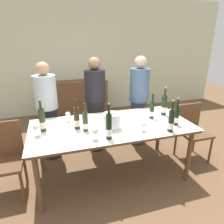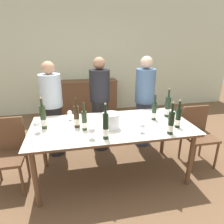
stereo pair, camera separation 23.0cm
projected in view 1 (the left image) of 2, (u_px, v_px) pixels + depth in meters
ground_plane at (112, 174)px, 2.88m from camera, size 12.00×12.00×0.00m
back_wall at (78, 57)px, 4.97m from camera, size 8.00×0.10×2.80m
sideboard_cabinet at (77, 98)px, 5.01m from camera, size 1.51×0.46×0.86m
dining_table at (112, 129)px, 2.63m from camera, size 2.09×0.99×0.78m
ice_bucket at (112, 120)px, 2.48m from camera, size 0.22×0.22×0.20m
wine_bottle_0 at (109, 127)px, 2.20m from camera, size 0.07×0.07×0.42m
wine_bottle_1 at (42, 120)px, 2.39m from camera, size 0.07×0.07×0.40m
wine_bottle_2 at (176, 116)px, 2.58m from camera, size 0.07×0.07×0.36m
wine_bottle_3 at (77, 119)px, 2.46m from camera, size 0.07×0.07×0.39m
wine_bottle_4 at (152, 110)px, 2.79m from camera, size 0.07×0.07×0.36m
wine_bottle_5 at (85, 122)px, 2.41m from camera, size 0.07×0.07×0.35m
wine_bottle_6 at (164, 106)px, 2.92m from camera, size 0.08×0.08×0.42m
wine_bottle_7 at (171, 121)px, 2.39m from camera, size 0.07×0.07×0.40m
wine_glass_0 at (170, 112)px, 2.80m from camera, size 0.07×0.07×0.14m
wine_glass_1 at (143, 125)px, 2.40m from camera, size 0.07×0.07×0.13m
wine_glass_2 at (114, 117)px, 2.63m from camera, size 0.07×0.07×0.14m
wine_glass_3 at (68, 115)px, 2.68m from camera, size 0.07×0.07×0.14m
wine_glass_4 at (37, 127)px, 2.28m from camera, size 0.09×0.09×0.16m
wine_glass_5 at (95, 131)px, 2.19m from camera, size 0.09×0.09×0.15m
chair_left_end at (4, 155)px, 2.41m from camera, size 0.42×0.42×0.91m
chair_right_end at (191, 128)px, 3.15m from camera, size 0.42×0.42×0.88m
person_host at (48, 113)px, 3.08m from camera, size 0.33×0.33×1.53m
person_guest_left at (96, 106)px, 3.31m from camera, size 0.33×0.33×1.58m
person_guest_right at (139, 102)px, 3.50m from camera, size 0.33×0.33×1.58m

